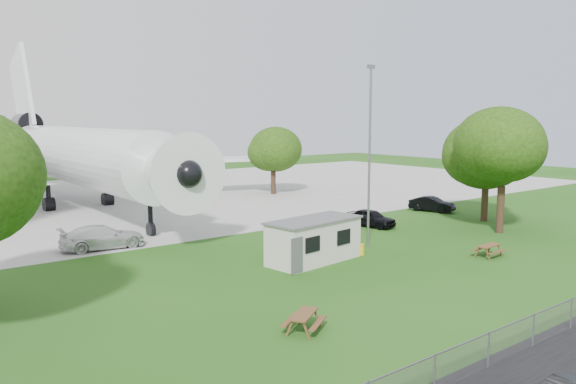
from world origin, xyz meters
TOP-DOWN VIEW (x-y plane):
  - ground at (0.00, 0.00)m, footprint 160.00×160.00m
  - concrete_apron at (0.00, 38.00)m, footprint 120.00×46.00m
  - airliner at (-2.00, 35.86)m, footprint 46.36×47.73m
  - site_cabin at (2.73, 5.44)m, footprint 6.90×3.46m
  - picnic_west at (-4.94, -2.91)m, footprint 2.32×2.23m
  - picnic_east at (12.13, -0.48)m, footprint 1.90×1.62m
  - fence at (0.00, -9.50)m, footprint 58.00×0.04m
  - lamp_mast at (8.20, 6.20)m, footprint 0.16×0.16m
  - tree_east_front at (19.43, 3.26)m, footprint 7.57×7.57m
  - tree_east_back at (22.88, 6.83)m, footprint 7.18×7.18m
  - tree_far_apron at (18.64, 31.22)m, footprint 6.14×6.14m
  - car_ne_hatch at (13.44, 10.94)m, footprint 2.36×4.33m
  - car_ne_sedan at (23.28, 12.58)m, footprint 2.63×4.39m
  - car_apron_van at (-6.31, 16.56)m, footprint 5.67×2.80m

SIDE VIEW (x-z plane):
  - ground at x=0.00m, z-range 0.00..0.00m
  - picnic_west at x=-4.94m, z-range -0.38..0.38m
  - picnic_east at x=12.13m, z-range -0.38..0.38m
  - fence at x=0.00m, z-range -0.65..0.65m
  - concrete_apron at x=0.00m, z-range 0.00..0.03m
  - car_ne_sedan at x=23.28m, z-range 0.00..1.37m
  - car_ne_hatch at x=13.44m, z-range 0.00..1.40m
  - car_apron_van at x=-6.31m, z-range 0.00..1.59m
  - site_cabin at x=2.73m, z-range 0.00..2.62m
  - tree_far_apron at x=18.64m, z-range 0.73..8.36m
  - airliner at x=-2.00m, z-range -3.57..14.11m
  - tree_east_back at x=22.88m, z-range 0.86..9.78m
  - lamp_mast at x=8.20m, z-range 0.00..12.00m
  - tree_east_front at x=19.43m, z-range 1.17..11.09m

